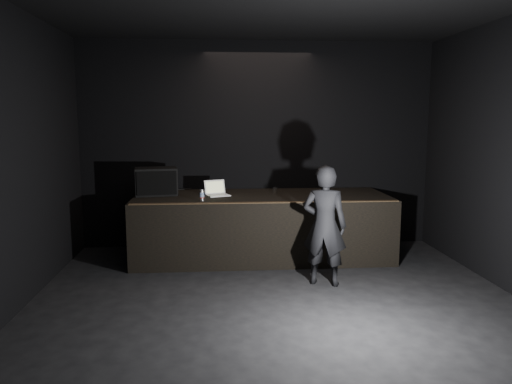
{
  "coord_description": "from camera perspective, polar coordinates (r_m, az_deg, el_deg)",
  "views": [
    {
      "loc": [
        -0.7,
        -5.05,
        2.22
      ],
      "look_at": [
        -0.12,
        2.3,
        1.12
      ],
      "focal_mm": 35.0,
      "sensor_mm": 36.0,
      "label": 1
    }
  ],
  "objects": [
    {
      "name": "room_walls",
      "position": [
        5.11,
        3.44,
        6.27
      ],
      "size": [
        6.1,
        7.1,
        3.52
      ],
      "color": "black",
      "rests_on": "ground"
    },
    {
      "name": "wii_remote",
      "position": [
        7.36,
        6.47,
        -0.98
      ],
      "size": [
        0.1,
        0.15,
        0.03
      ],
      "primitive_type": "cube",
      "rotation": [
        0.0,
        0.0,
        0.45
      ],
      "color": "white",
      "rests_on": "stage_riser"
    },
    {
      "name": "stage_riser",
      "position": [
        8.0,
        0.65,
        -3.91
      ],
      "size": [
        4.0,
        1.5,
        1.0
      ],
      "primitive_type": "cube",
      "color": "black",
      "rests_on": "ground"
    },
    {
      "name": "cable",
      "position": [
        8.46,
        -10.25,
        0.14
      ],
      "size": [
        0.82,
        0.47,
        0.02
      ],
      "primitive_type": "cylinder",
      "rotation": [
        0.0,
        1.57,
        0.51
      ],
      "color": "black",
      "rests_on": "stage_riser"
    },
    {
      "name": "riser_lip",
      "position": [
        7.21,
        1.16,
        -1.19
      ],
      "size": [
        3.92,
        0.1,
        0.01
      ],
      "primitive_type": "cube",
      "color": "brown",
      "rests_on": "stage_riser"
    },
    {
      "name": "plastic_cup",
      "position": [
        8.12,
        2.18,
        0.2
      ],
      "size": [
        0.08,
        0.08,
        0.1
      ],
      "primitive_type": "cylinder",
      "color": "white",
      "rests_on": "stage_riser"
    },
    {
      "name": "person",
      "position": [
        6.68,
        7.84,
        -3.81
      ],
      "size": [
        0.68,
        0.57,
        1.61
      ],
      "primitive_type": "imported",
      "rotation": [
        0.0,
        0.0,
        2.79
      ],
      "color": "black",
      "rests_on": "ground"
    },
    {
      "name": "ground",
      "position": [
        5.57,
        3.25,
        -15.02
      ],
      "size": [
        7.0,
        7.0,
        0.0
      ],
      "primitive_type": "plane",
      "color": "black",
      "rests_on": "ground"
    },
    {
      "name": "beer_can",
      "position": [
        7.42,
        -6.2,
        -0.36
      ],
      "size": [
        0.07,
        0.07,
        0.17
      ],
      "color": "silver",
      "rests_on": "stage_riser"
    },
    {
      "name": "laptop",
      "position": [
        7.91,
        -4.52,
        0.05
      ],
      "size": [
        0.43,
        0.41,
        0.23
      ],
      "rotation": [
        0.0,
        0.0,
        0.37
      ],
      "color": "white",
      "rests_on": "stage_riser"
    },
    {
      "name": "stage_monitor",
      "position": [
        8.08,
        -11.33,
        1.2
      ],
      "size": [
        0.71,
        0.56,
        0.43
      ],
      "rotation": [
        0.0,
        0.0,
        0.15
      ],
      "color": "black",
      "rests_on": "stage_riser"
    }
  ]
}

